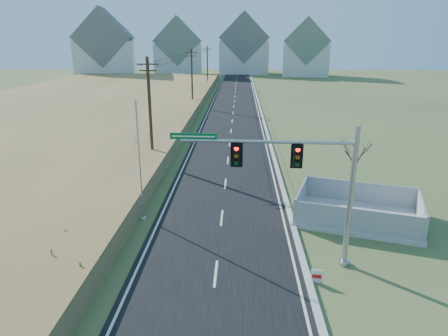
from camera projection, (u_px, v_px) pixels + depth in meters
ground at (218, 253)px, 20.22m from camera, size 260.00×260.00×0.00m
road at (234, 103)px, 67.76m from camera, size 8.00×180.00×0.06m
curb at (259, 103)px, 67.58m from camera, size 0.30×180.00×0.18m
reed_marsh at (71, 108)px, 58.98m from camera, size 38.00×110.00×1.30m
utility_pole_near at (150, 110)px, 33.30m from camera, size 1.80×0.26×9.00m
utility_pole_mid at (192, 78)px, 61.82m from camera, size 1.80×0.26×9.00m
utility_pole_far at (207, 66)px, 90.35m from camera, size 1.80×0.26×9.00m
condo_nw at (105, 49)px, 114.41m from camera, size 17.69×13.38×19.05m
condo_nnw at (178, 51)px, 121.48m from camera, size 14.93×11.17×17.03m
condo_n at (244, 49)px, 124.31m from camera, size 15.27×10.20×18.54m
condo_ne at (306, 52)px, 116.25m from camera, size 14.12×10.51×16.52m
traffic_signal_mast at (311, 181)px, 18.01m from camera, size 8.49×0.64×6.76m
fence_enclosure at (357, 215)px, 23.83m from camera, size 8.21×6.72×1.63m
open_sign at (317, 276)px, 17.60m from camera, size 0.51×0.15×0.63m
flagpole at (140, 174)px, 23.08m from camera, size 0.32×0.32×7.16m
bare_tree at (355, 152)px, 23.08m from camera, size 1.91×1.91×5.07m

